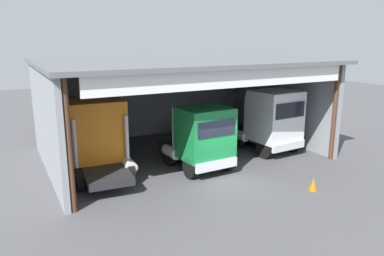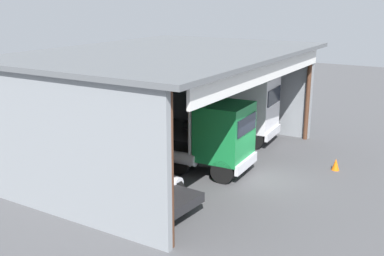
# 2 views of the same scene
# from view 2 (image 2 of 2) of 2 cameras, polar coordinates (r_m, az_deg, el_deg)

# --- Properties ---
(ground_plane) EXTENTS (80.00, 80.00, 0.00)m
(ground_plane) POSITION_cam_2_polar(r_m,az_deg,el_deg) (20.94, 8.36, -6.19)
(ground_plane) COLOR #4C4C4F
(ground_plane) RESTS_ON ground
(workshop_shed) EXTENTS (15.01, 10.77, 5.45)m
(workshop_shed) POSITION_cam_2_polar(r_m,az_deg,el_deg) (22.75, -5.31, 5.60)
(workshop_shed) COLOR gray
(workshop_shed) RESTS_ON ground
(truck_orange_center_right_bay) EXTENTS (2.82, 4.86, 3.74)m
(truck_orange_center_right_bay) POSITION_cam_2_polar(r_m,az_deg,el_deg) (17.87, -8.54, -3.34)
(truck_orange_center_right_bay) COLOR orange
(truck_orange_center_right_bay) RESTS_ON ground
(truck_green_right_bay) EXTENTS (2.73, 4.67, 3.28)m
(truck_green_right_bay) POSITION_cam_2_polar(r_m,az_deg,el_deg) (20.89, 3.24, -1.15)
(truck_green_right_bay) COLOR #197F3D
(truck_green_right_bay) RESTS_ON ground
(truck_white_left_bay) EXTENTS (2.90, 5.28, 3.67)m
(truck_white_left_bay) POSITION_cam_2_polar(r_m,az_deg,el_deg) (25.65, 6.87, 2.40)
(truck_white_left_bay) COLOR white
(truck_white_left_bay) RESTS_ON ground
(oil_drum) EXTENTS (0.58, 0.58, 0.92)m
(oil_drum) POSITION_cam_2_polar(r_m,az_deg,el_deg) (26.20, -7.94, -0.62)
(oil_drum) COLOR gold
(oil_drum) RESTS_ON ground
(tool_cart) EXTENTS (0.90, 0.60, 1.00)m
(tool_cart) POSITION_cam_2_polar(r_m,az_deg,el_deg) (23.69, -15.03, -2.69)
(tool_cart) COLOR red
(tool_cart) RESTS_ON ground
(traffic_cone) EXTENTS (0.36, 0.36, 0.56)m
(traffic_cone) POSITION_cam_2_polar(r_m,az_deg,el_deg) (22.64, 17.33, -4.31)
(traffic_cone) COLOR orange
(traffic_cone) RESTS_ON ground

